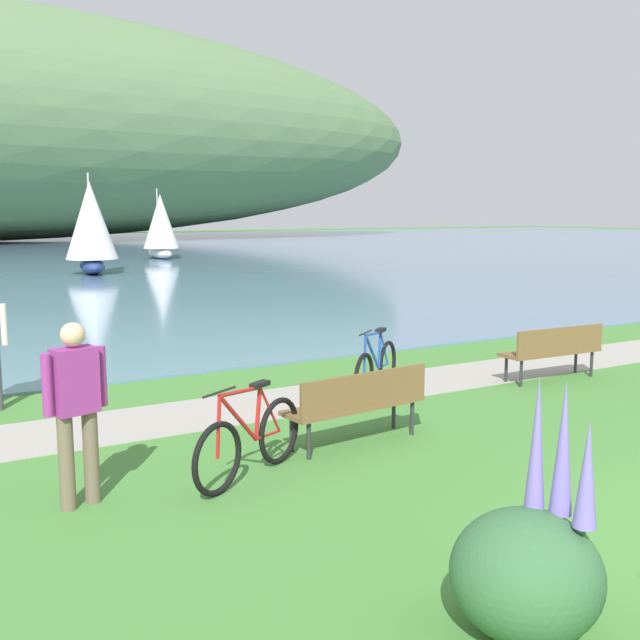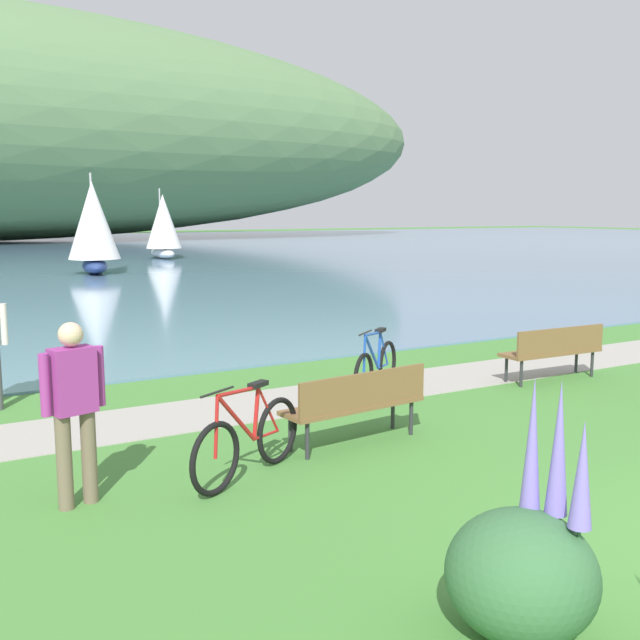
{
  "view_description": "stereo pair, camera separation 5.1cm",
  "coord_description": "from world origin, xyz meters",
  "px_view_note": "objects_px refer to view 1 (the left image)",
  "views": [
    {
      "loc": [
        -5.84,
        -2.52,
        2.68
      ],
      "look_at": [
        -0.16,
        7.3,
        1.0
      ],
      "focal_mm": 41.09,
      "sensor_mm": 36.0,
      "label": 1
    },
    {
      "loc": [
        -5.8,
        -2.55,
        2.68
      ],
      "look_at": [
        -0.16,
        7.3,
        1.0
      ],
      "focal_mm": 41.09,
      "sensor_mm": 36.0,
      "label": 2
    }
  ],
  "objects_px": {
    "park_bench_further_along": "(554,348)",
    "park_bench_near_camera": "(359,401)",
    "bicycle_beside_path": "(376,368)",
    "person_on_the_grass": "(76,402)",
    "sailboat_mid_bay": "(161,226)",
    "sailboat_toward_hillside": "(91,226)",
    "bicycle_leaning_near_bench": "(250,440)"
  },
  "relations": [
    {
      "from": "park_bench_further_along",
      "to": "park_bench_near_camera",
      "type": "bearing_deg",
      "value": -165.27
    },
    {
      "from": "park_bench_further_along",
      "to": "bicycle_beside_path",
      "type": "distance_m",
      "value": 3.06
    },
    {
      "from": "park_bench_further_along",
      "to": "person_on_the_grass",
      "type": "xyz_separation_m",
      "value": [
        -7.68,
        -1.41,
        0.46
      ]
    },
    {
      "from": "sailboat_mid_bay",
      "to": "person_on_the_grass",
      "type": "bearing_deg",
      "value": -109.09
    },
    {
      "from": "park_bench_near_camera",
      "to": "sailboat_toward_hillside",
      "type": "xyz_separation_m",
      "value": [
        2.75,
        25.15,
        1.54
      ]
    },
    {
      "from": "bicycle_beside_path",
      "to": "park_bench_further_along",
      "type": "bearing_deg",
      "value": -12.44
    },
    {
      "from": "park_bench_further_along",
      "to": "sailboat_mid_bay",
      "type": "relative_size",
      "value": 0.46
    },
    {
      "from": "park_bench_further_along",
      "to": "bicycle_beside_path",
      "type": "xyz_separation_m",
      "value": [
        -2.98,
        0.66,
        -0.12
      ]
    },
    {
      "from": "person_on_the_grass",
      "to": "sailboat_toward_hillside",
      "type": "distance_m",
      "value": 26.09
    },
    {
      "from": "person_on_the_grass",
      "to": "sailboat_mid_bay",
      "type": "relative_size",
      "value": 0.43
    },
    {
      "from": "bicycle_beside_path",
      "to": "person_on_the_grass",
      "type": "relative_size",
      "value": 0.85
    },
    {
      "from": "person_on_the_grass",
      "to": "sailboat_toward_hillside",
      "type": "bearing_deg",
      "value": 76.82
    },
    {
      "from": "bicycle_beside_path",
      "to": "park_bench_near_camera",
      "type": "bearing_deg",
      "value": -129.32
    },
    {
      "from": "bicycle_beside_path",
      "to": "sailboat_mid_bay",
      "type": "xyz_separation_m",
      "value": [
        7.06,
        31.92,
        1.5
      ]
    },
    {
      "from": "bicycle_beside_path",
      "to": "sailboat_mid_bay",
      "type": "relative_size",
      "value": 0.37
    },
    {
      "from": "bicycle_leaning_near_bench",
      "to": "sailboat_mid_bay",
      "type": "xyz_separation_m",
      "value": [
        10.12,
        34.13,
        1.5
      ]
    },
    {
      "from": "bicycle_leaning_near_bench",
      "to": "bicycle_beside_path",
      "type": "distance_m",
      "value": 3.77
    },
    {
      "from": "park_bench_near_camera",
      "to": "sailboat_mid_bay",
      "type": "relative_size",
      "value": 0.46
    },
    {
      "from": "sailboat_mid_bay",
      "to": "sailboat_toward_hillside",
      "type": "relative_size",
      "value": 0.92
    },
    {
      "from": "sailboat_mid_bay",
      "to": "sailboat_toward_hillside",
      "type": "height_order",
      "value": "sailboat_toward_hillside"
    },
    {
      "from": "person_on_the_grass",
      "to": "sailboat_mid_bay",
      "type": "xyz_separation_m",
      "value": [
        11.76,
        33.99,
        0.92
      ]
    },
    {
      "from": "sailboat_toward_hillside",
      "to": "sailboat_mid_bay",
      "type": "bearing_deg",
      "value": 55.94
    },
    {
      "from": "park_bench_near_camera",
      "to": "person_on_the_grass",
      "type": "height_order",
      "value": "person_on_the_grass"
    },
    {
      "from": "park_bench_further_along",
      "to": "bicycle_leaning_near_bench",
      "type": "bearing_deg",
      "value": -165.59
    },
    {
      "from": "bicycle_beside_path",
      "to": "sailboat_toward_hillside",
      "type": "relative_size",
      "value": 0.34
    },
    {
      "from": "bicycle_leaning_near_bench",
      "to": "sailboat_toward_hillside",
      "type": "distance_m",
      "value": 25.93
    },
    {
      "from": "sailboat_mid_bay",
      "to": "bicycle_beside_path",
      "type": "bearing_deg",
      "value": -102.48
    },
    {
      "from": "park_bench_near_camera",
      "to": "person_on_the_grass",
      "type": "distance_m",
      "value": 3.23
    },
    {
      "from": "park_bench_near_camera",
      "to": "sailboat_mid_bay",
      "type": "distance_m",
      "value": 34.86
    },
    {
      "from": "park_bench_near_camera",
      "to": "bicycle_leaning_near_bench",
      "type": "xyz_separation_m",
      "value": [
        -1.55,
        -0.37,
        -0.12
      ]
    },
    {
      "from": "park_bench_further_along",
      "to": "person_on_the_grass",
      "type": "bearing_deg",
      "value": -169.59
    },
    {
      "from": "park_bench_near_camera",
      "to": "person_on_the_grass",
      "type": "xyz_separation_m",
      "value": [
        -3.19,
        -0.23,
        0.46
      ]
    }
  ]
}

